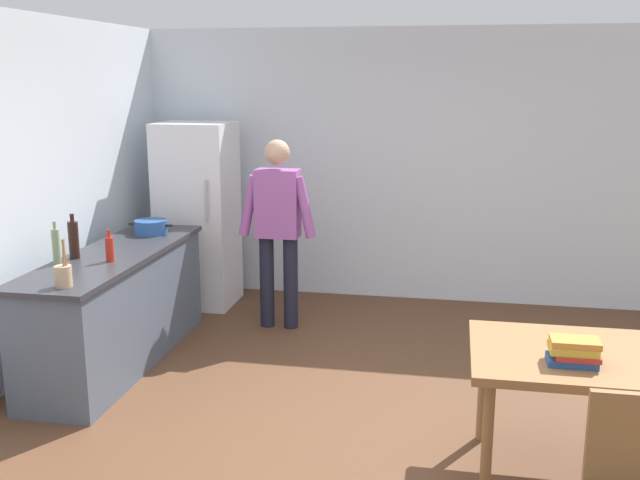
# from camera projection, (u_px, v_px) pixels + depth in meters

# --- Properties ---
(ground_plane) EXTENTS (14.00, 14.00, 0.00)m
(ground_plane) POSITION_uv_depth(u_px,v_px,m) (354.00, 431.00, 4.65)
(ground_plane) COLOR brown
(wall_back) EXTENTS (6.40, 0.12, 2.70)m
(wall_back) POSITION_uv_depth(u_px,v_px,m) (397.00, 166.00, 7.22)
(wall_back) COLOR silver
(wall_back) RESTS_ON ground_plane
(kitchen_counter) EXTENTS (0.64, 2.20, 0.90)m
(kitchen_counter) POSITION_uv_depth(u_px,v_px,m) (117.00, 308.00, 5.68)
(kitchen_counter) COLOR #4C5666
(kitchen_counter) RESTS_ON ground_plane
(refrigerator) EXTENTS (0.70, 0.67, 1.80)m
(refrigerator) POSITION_uv_depth(u_px,v_px,m) (198.00, 215.00, 7.09)
(refrigerator) COLOR white
(refrigerator) RESTS_ON ground_plane
(person) EXTENTS (0.70, 0.22, 1.70)m
(person) POSITION_uv_depth(u_px,v_px,m) (278.00, 221.00, 6.37)
(person) COLOR #1E1E2D
(person) RESTS_ON ground_plane
(dining_table) EXTENTS (1.40, 0.90, 0.75)m
(dining_table) POSITION_uv_depth(u_px,v_px,m) (600.00, 367.00, 3.96)
(dining_table) COLOR olive
(dining_table) RESTS_ON ground_plane
(cooking_pot) EXTENTS (0.40, 0.28, 0.12)m
(cooking_pot) POSITION_uv_depth(u_px,v_px,m) (151.00, 227.00, 6.23)
(cooking_pot) COLOR #285193
(cooking_pot) RESTS_ON kitchen_counter
(utensil_jar) EXTENTS (0.11, 0.11, 0.32)m
(utensil_jar) POSITION_uv_depth(u_px,v_px,m) (63.00, 275.00, 4.66)
(utensil_jar) COLOR tan
(utensil_jar) RESTS_ON kitchen_counter
(bottle_vinegar_tall) EXTENTS (0.06, 0.06, 0.32)m
(bottle_vinegar_tall) POSITION_uv_depth(u_px,v_px,m) (56.00, 246.00, 5.20)
(bottle_vinegar_tall) COLOR gray
(bottle_vinegar_tall) RESTS_ON kitchen_counter
(bottle_wine_dark) EXTENTS (0.08, 0.08, 0.34)m
(bottle_wine_dark) POSITION_uv_depth(u_px,v_px,m) (74.00, 239.00, 5.38)
(bottle_wine_dark) COLOR black
(bottle_wine_dark) RESTS_ON kitchen_counter
(bottle_sauce_red) EXTENTS (0.06, 0.06, 0.24)m
(bottle_sauce_red) POSITION_uv_depth(u_px,v_px,m) (110.00, 249.00, 5.30)
(bottle_sauce_red) COLOR #B22319
(bottle_sauce_red) RESTS_ON kitchen_counter
(book_stack) EXTENTS (0.26, 0.19, 0.14)m
(book_stack) POSITION_uv_depth(u_px,v_px,m) (574.00, 351.00, 3.80)
(book_stack) COLOR #284C8E
(book_stack) RESTS_ON dining_table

